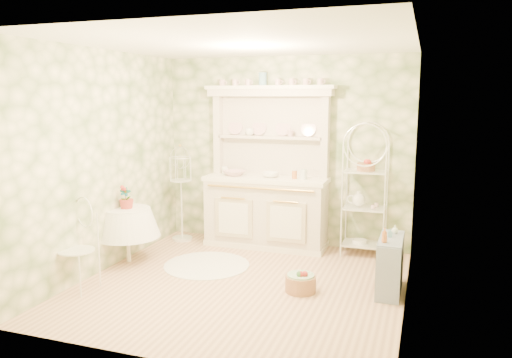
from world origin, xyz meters
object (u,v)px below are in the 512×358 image
(kitchen_dresser, at_px, (266,168))
(round_table, at_px, (128,238))
(birdcage_stand, at_px, (181,196))
(side_shelf, at_px, (390,266))
(cafe_chair, at_px, (76,246))
(floor_basket, at_px, (301,281))
(bakers_rack, at_px, (365,189))

(kitchen_dresser, distance_m, round_table, 2.11)
(kitchen_dresser, distance_m, birdcage_stand, 1.38)
(side_shelf, distance_m, cafe_chair, 3.48)
(cafe_chair, distance_m, floor_basket, 2.52)
(kitchen_dresser, bearing_deg, cafe_chair, -123.16)
(birdcage_stand, relative_size, floor_basket, 3.46)
(side_shelf, height_order, floor_basket, side_shelf)
(side_shelf, xyz_separation_m, birdcage_stand, (-3.11, 1.08, 0.39))
(side_shelf, height_order, birdcage_stand, birdcage_stand)
(kitchen_dresser, height_order, birdcage_stand, kitchen_dresser)
(round_table, bearing_deg, cafe_chair, -90.00)
(floor_basket, bearing_deg, side_shelf, 19.32)
(kitchen_dresser, relative_size, cafe_chair, 2.29)
(birdcage_stand, bearing_deg, floor_basket, -32.74)
(cafe_chair, relative_size, birdcage_stand, 0.74)
(cafe_chair, height_order, birdcage_stand, birdcage_stand)
(kitchen_dresser, xyz_separation_m, round_table, (-1.48, -1.26, -0.82))
(side_shelf, bearing_deg, cafe_chair, -157.74)
(bakers_rack, distance_m, side_shelf, 1.45)
(kitchen_dresser, relative_size, side_shelf, 3.41)
(bakers_rack, distance_m, round_table, 3.20)
(round_table, distance_m, birdcage_stand, 1.21)
(side_shelf, relative_size, floor_basket, 1.72)
(bakers_rack, height_order, round_table, bakers_rack)
(kitchen_dresser, relative_size, floor_basket, 5.88)
(bakers_rack, distance_m, cafe_chair, 3.70)
(kitchen_dresser, relative_size, bakers_rack, 1.26)
(cafe_chair, bearing_deg, birdcage_stand, 107.05)
(round_table, xyz_separation_m, birdcage_stand, (0.19, 1.14, 0.35))
(round_table, height_order, birdcage_stand, birdcage_stand)
(bakers_rack, bearing_deg, side_shelf, -70.90)
(side_shelf, height_order, cafe_chair, cafe_chair)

